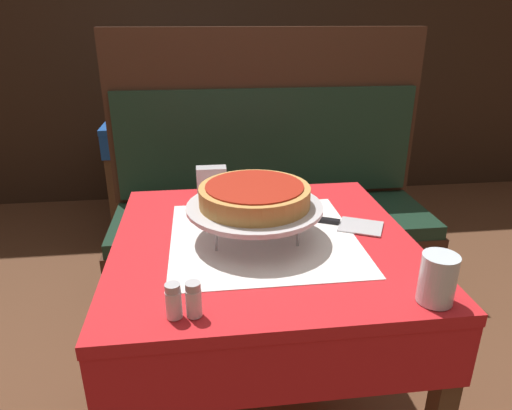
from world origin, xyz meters
The scene contains 12 objects.
dining_table_front centered at (0.00, 0.00, 0.63)m, with size 0.80×0.80×0.74m.
dining_table_rear centered at (-0.29, 1.72, 0.65)m, with size 0.81×0.81×0.75m.
booth_bench centered at (0.15, 0.81, 0.35)m, with size 1.44×0.51×1.26m.
back_wall_panel centered at (0.00, 2.27, 1.20)m, with size 6.00×0.04×2.40m, color black.
pizza_pan_stand centered at (-0.02, 0.00, 0.83)m, with size 0.36×0.36×0.10m.
deep_dish_pizza centered at (-0.02, 0.00, 0.86)m, with size 0.29×0.29×0.05m.
pizza_server centered at (0.21, 0.06, 0.74)m, with size 0.31×0.19×0.01m.
water_glass_near centered at (0.32, -0.34, 0.79)m, with size 0.08×0.08×0.11m.
salt_shaker centered at (-0.23, -0.33, 0.78)m, with size 0.03×0.03×0.08m.
pepper_shaker centered at (-0.19, -0.33, 0.78)m, with size 0.03×0.03×0.08m.
napkin_holder centered at (-0.13, 0.36, 0.79)m, with size 0.10×0.05×0.09m.
condiment_caddy centered at (-0.41, 1.72, 0.79)m, with size 0.12×0.12×0.18m.
Camera 1 is at (-0.16, -1.10, 1.30)m, focal length 32.00 mm.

